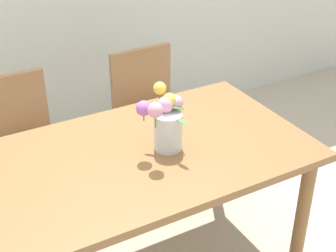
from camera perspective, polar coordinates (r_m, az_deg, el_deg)
name	(u,v)px	position (r m, az deg, el deg)	size (l,w,h in m)	color
dining_table	(147,168)	(2.39, -2.39, -4.83)	(1.53, 0.92, 0.78)	olive
chair_left	(20,142)	(3.01, -16.55, -1.74)	(0.42, 0.42, 0.90)	#9E7047
chair_right	(149,108)	(3.25, -2.16, 2.02)	(0.42, 0.42, 0.90)	#9E7047
flower_vase	(166,121)	(2.28, -0.26, 0.59)	(0.24, 0.28, 0.29)	silver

